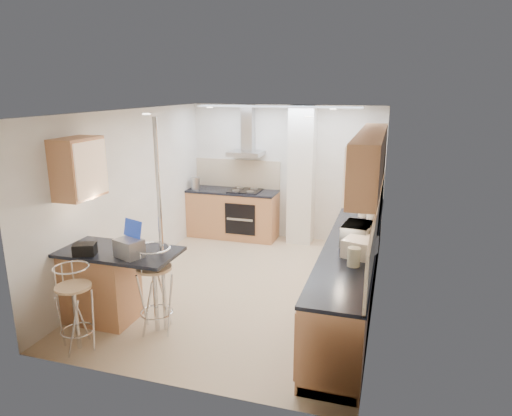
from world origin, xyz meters
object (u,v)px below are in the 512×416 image
(laptop, at_px, (129,248))
(bread_bin, at_px, (360,247))
(microwave, at_px, (357,234))
(bar_stool_near, at_px, (75,308))
(bar_stool_end, at_px, (155,289))

(laptop, bearing_deg, bread_bin, 39.93)
(microwave, height_order, bar_stool_near, microwave)
(microwave, height_order, laptop, microwave)
(laptop, height_order, bread_bin, laptop)
(microwave, height_order, bar_stool_end, microwave)
(laptop, relative_size, bread_bin, 0.76)
(laptop, relative_size, bar_stool_end, 0.28)
(microwave, xyz_separation_m, laptop, (-2.43, -1.23, -0.01))
(microwave, xyz_separation_m, bar_stool_near, (-2.83, -1.74, -0.56))
(bar_stool_near, bearing_deg, bread_bin, 44.36)
(laptop, xyz_separation_m, bar_stool_end, (0.25, 0.09, -0.51))
(microwave, bearing_deg, laptop, 123.95)
(bar_stool_end, bearing_deg, microwave, -15.45)
(bar_stool_end, bearing_deg, bread_bin, -23.96)
(microwave, distance_m, bar_stool_end, 2.52)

